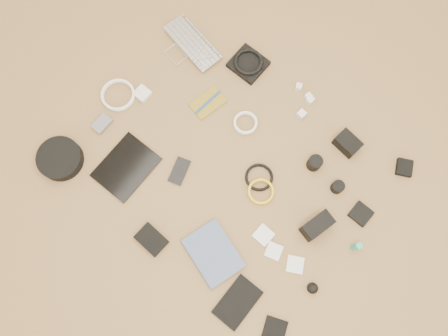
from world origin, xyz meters
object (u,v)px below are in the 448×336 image
Objects in this scene: dslr_camera at (347,143)px; headphone_case at (60,159)px; laptop at (185,49)px; phone at (179,171)px; tablet at (126,167)px; paperback at (195,265)px.

dslr_camera is 0.56× the size of headphone_case.
dslr_camera is (0.89, 0.05, 0.02)m from laptop.
laptop is at bearing 110.09° from phone.
paperback is (0.51, -0.16, 0.01)m from tablet.
paperback is (0.31, -0.29, 0.01)m from phone.
laptop is 0.61m from phone.
dslr_camera is 0.86m from paperback.
paperback is (0.77, -0.01, -0.02)m from headphone_case.
laptop reaches higher than tablet.
dslr_camera reaches higher than phone.
headphone_case reaches higher than laptop.
paperback is at bearing -57.85° from phone.
headphone_case is (-0.46, -0.27, 0.02)m from phone.
paperback is (0.66, -0.78, -0.00)m from laptop.
headphone_case is at bearing -83.77° from laptop.
headphone_case is (-1.00, -0.82, -0.00)m from dslr_camera.
dslr_camera reaches higher than tablet.
paperback is (-0.23, -0.83, -0.02)m from dslr_camera.
headphone_case reaches higher than phone.
laptop is 0.64m from tablet.
headphone_case is at bearing -164.21° from phone.
phone is at bearing 30.73° from headphone_case.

